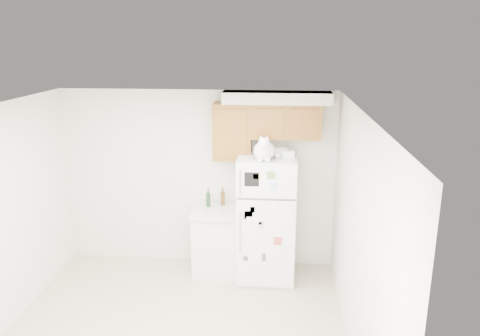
# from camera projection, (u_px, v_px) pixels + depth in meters

# --- Properties ---
(room_shell) EXTENTS (3.84, 4.04, 2.52)m
(room_shell) POSITION_uv_depth(u_px,v_px,m) (181.00, 190.00, 4.77)
(room_shell) COLOR beige
(room_shell) RESTS_ON ground_plane
(refrigerator) EXTENTS (0.76, 0.78, 1.70)m
(refrigerator) POSITION_uv_depth(u_px,v_px,m) (266.00, 218.00, 6.23)
(refrigerator) COLOR white
(refrigerator) RESTS_ON ground_plane
(base_counter) EXTENTS (0.64, 0.64, 0.92)m
(base_counter) POSITION_uv_depth(u_px,v_px,m) (216.00, 240.00, 6.46)
(base_counter) COLOR white
(base_counter) RESTS_ON ground_plane
(cat) EXTENTS (0.33, 0.49, 0.34)m
(cat) POSITION_uv_depth(u_px,v_px,m) (264.00, 150.00, 5.79)
(cat) COLOR white
(cat) RESTS_ON refrigerator
(storage_box_back) EXTENTS (0.21, 0.18, 0.10)m
(storage_box_back) POSITION_uv_depth(u_px,v_px,m) (279.00, 151.00, 6.05)
(storage_box_back) COLOR white
(storage_box_back) RESTS_ON refrigerator
(storage_box_front) EXTENTS (0.15, 0.11, 0.09)m
(storage_box_front) POSITION_uv_depth(u_px,v_px,m) (288.00, 154.00, 5.94)
(storage_box_front) COLOR white
(storage_box_front) RESTS_ON refrigerator
(bottle_green) EXTENTS (0.06, 0.06, 0.26)m
(bottle_green) POSITION_uv_depth(u_px,v_px,m) (208.00, 198.00, 6.42)
(bottle_green) COLOR #19381E
(bottle_green) RESTS_ON base_counter
(bottle_amber) EXTENTS (0.06, 0.06, 0.26)m
(bottle_amber) POSITION_uv_depth(u_px,v_px,m) (223.00, 196.00, 6.48)
(bottle_amber) COLOR #593814
(bottle_amber) RESTS_ON base_counter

